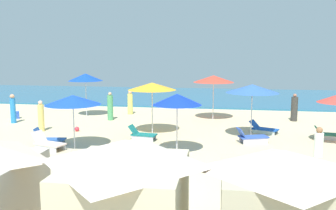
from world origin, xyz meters
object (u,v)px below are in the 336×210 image
Objects in this scene: umbrella_4 at (214,79)px; umbrella_5 at (85,77)px; umbrella_1 at (252,89)px; beachgoer_6 at (41,117)px; lounge_chair_1_1 at (263,129)px; lounge_chair_3_1 at (48,143)px; beachgoer_3 at (110,107)px; cabana_2 at (126,210)px; beachgoer_0 at (13,109)px; umbrella_6 at (152,86)px; lounge_chair_0_0 at (158,154)px; lounge_chair_3_0 at (49,139)px; umbrella_3 at (73,100)px; lounge_chair_2_0 at (330,134)px; lounge_chair_6_0 at (142,134)px; beachgoer_5 at (130,103)px; cooler_box_0 at (15,115)px; lounge_chair_1_0 at (251,137)px; umbrella_0 at (177,99)px; beachgoer_1 at (294,108)px; beach_ball_1 at (77,129)px.

umbrella_5 is (-8.07, -0.15, 0.02)m from umbrella_4.
umbrella_1 reaches higher than beachgoer_6.
lounge_chair_3_1 is at bearing 141.91° from lounge_chair_1_1.
beachgoer_6 is at bearing -160.84° from beachgoer_3.
beachgoer_0 is at bearing 127.77° from cabana_2.
cabana_2 is at bearing -88.74° from beachgoer_0.
umbrella_4 is 1.05× the size of umbrella_6.
lounge_chair_0_0 is 1.05× the size of lounge_chair_3_0.
lounge_chair_1_1 is 9.51m from umbrella_3.
lounge_chair_3_1 is (-12.23, -3.90, 0.04)m from lounge_chair_2_0.
umbrella_5 reaches higher than lounge_chair_6_0.
lounge_chair_3_1 is at bearing 8.25° from beachgoer_5.
cabana_2 is 0.94× the size of umbrella_5.
beachgoer_0 is 3.25m from beachgoer_6.
beachgoer_0 is at bearing 60.21° from lounge_chair_3_1.
cooler_box_0 is at bearing 168.90° from umbrella_1.
lounge_chair_1_0 is 0.97× the size of lounge_chair_3_1.
beachgoer_3 is at bearing 108.48° from cabana_2.
umbrella_0 is 10.36m from umbrella_5.
lounge_chair_2_0 is at bearing -60.25° from lounge_chair_0_0.
beachgoer_1 is at bearing 1.91° from umbrella_5.
beachgoer_5 is 5.78m from beach_ball_1.
umbrella_5 reaches higher than lounge_chair_3_1.
umbrella_0 is 8.25m from beachgoer_6.
lounge_chair_2_0 is (6.78, 3.59, -1.98)m from umbrella_0.
lounge_chair_3_0 is 0.51× the size of umbrella_4.
lounge_chair_3_1 is (-5.45, -0.31, -1.94)m from umbrella_0.
lounge_chair_6_0 reaches higher than cooler_box_0.
umbrella_6 is 9.83m from cooler_box_0.
lounge_chair_1_1 is at bearing 79.61° from lounge_chair_2_0.
lounge_chair_3_0 is 0.84× the size of beachgoer_1.
umbrella_1 is at bearing -41.43° from cooler_box_0.
beachgoer_3 reaches higher than beach_ball_1.
umbrella_4 is at bearing 86.97° from beachgoer_1.
lounge_chair_6_0 is 5.52× the size of beach_ball_1.
lounge_chair_3_0 reaches higher than lounge_chair_1_0.
umbrella_6 reaches higher than lounge_chair_1_1.
lounge_chair_1_1 is at bearing -38.19° from lounge_chair_1_0.
lounge_chair_6_0 is 5.60m from beachgoer_3.
lounge_chair_3_1 is at bearing 113.63° from lounge_chair_2_0.
beachgoer_1 is (10.31, 8.09, -1.34)m from umbrella_3.
beachgoer_0 is 0.99× the size of beachgoer_3.
beachgoer_5 is at bearing -7.55° from cooler_box_0.
umbrella_4 reaches higher than beachgoer_0.
lounge_chair_3_0 is 5.69× the size of beach_ball_1.
beachgoer_0 is 3.58× the size of cooler_box_0.
beach_ball_1 is (4.54, -1.52, -0.70)m from beachgoer_0.
umbrella_4 is (-2.68, 3.36, 2.26)m from lounge_chair_1_1.
beachgoer_3 is at bearing -166.48° from beachgoer_6.
umbrella_6 is at bearing -79.46° from beachgoer_3.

